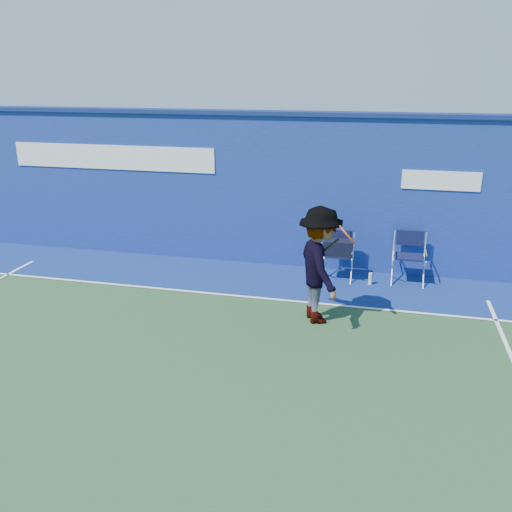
% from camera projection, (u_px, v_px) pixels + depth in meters
% --- Properties ---
extents(ground, '(80.00, 80.00, 0.00)m').
position_uv_depth(ground, '(156.00, 393.00, 6.74)').
color(ground, '#264828').
rests_on(ground, ground).
extents(stadium_wall, '(24.00, 0.50, 3.08)m').
position_uv_depth(stadium_wall, '(253.00, 188.00, 11.03)').
color(stadium_wall, navy).
rests_on(stadium_wall, ground).
extents(out_of_bounds_strip, '(24.00, 1.80, 0.01)m').
position_uv_depth(out_of_bounds_strip, '(240.00, 278.00, 10.51)').
color(out_of_bounds_strip, navy).
rests_on(out_of_bounds_strip, ground).
extents(court_lines, '(24.00, 12.00, 0.01)m').
position_uv_depth(court_lines, '(173.00, 368.00, 7.29)').
color(court_lines, white).
rests_on(court_lines, out_of_bounds_strip).
extents(directors_chair_left, '(0.54, 0.50, 0.92)m').
position_uv_depth(directors_chair_left, '(338.00, 260.00, 10.34)').
color(directors_chair_left, silver).
rests_on(directors_chair_left, ground).
extents(directors_chair_right, '(0.57, 0.52, 0.96)m').
position_uv_depth(directors_chair_right, '(408.00, 268.00, 10.19)').
color(directors_chair_right, silver).
rests_on(directors_chair_right, ground).
extents(water_bottle, '(0.07, 0.07, 0.23)m').
position_uv_depth(water_bottle, '(370.00, 279.00, 10.14)').
color(water_bottle, silver).
rests_on(water_bottle, ground).
extents(tennis_player, '(1.15, 1.38, 1.87)m').
position_uv_depth(tennis_player, '(320.00, 265.00, 8.44)').
color(tennis_player, '#EA4738').
rests_on(tennis_player, ground).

